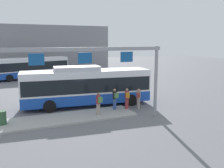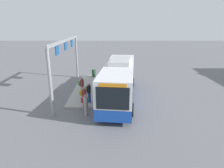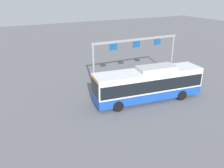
{
  "view_description": "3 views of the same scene",
  "coord_description": "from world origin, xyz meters",
  "px_view_note": "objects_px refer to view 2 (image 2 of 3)",
  "views": [
    {
      "loc": [
        -6.39,
        -19.83,
        5.53
      ],
      "look_at": [
        2.23,
        -0.36,
        1.81
      ],
      "focal_mm": 39.19,
      "sensor_mm": 36.0,
      "label": 1
    },
    {
      "loc": [
        16.72,
        -0.65,
        6.58
      ],
      "look_at": [
        1.76,
        -0.64,
        1.86
      ],
      "focal_mm": 31.05,
      "sensor_mm": 36.0,
      "label": 2
    },
    {
      "loc": [
        12.85,
        17.54,
        10.39
      ],
      "look_at": [
        3.22,
        -1.49,
        1.76
      ],
      "focal_mm": 37.82,
      "sensor_mm": 36.0,
      "label": 3
    }
  ],
  "objects_px": {
    "person_waiting_far": "(84,96)",
    "trash_bin": "(94,73)",
    "person_waiting_near": "(89,92)",
    "person_waiting_mid": "(82,86)",
    "bus_main": "(119,79)",
    "person_boarding": "(85,104)"
  },
  "relations": [
    {
      "from": "person_waiting_mid",
      "to": "trash_bin",
      "type": "distance_m",
      "value": 6.57
    },
    {
      "from": "person_waiting_far",
      "to": "person_boarding",
      "type": "bearing_deg",
      "value": -63.44
    },
    {
      "from": "person_waiting_mid",
      "to": "trash_bin",
      "type": "relative_size",
      "value": 1.86
    },
    {
      "from": "bus_main",
      "to": "trash_bin",
      "type": "distance_m",
      "value": 7.44
    },
    {
      "from": "bus_main",
      "to": "person_waiting_near",
      "type": "bearing_deg",
      "value": -53.86
    },
    {
      "from": "person_waiting_near",
      "to": "person_waiting_far",
      "type": "bearing_deg",
      "value": -114.98
    },
    {
      "from": "trash_bin",
      "to": "person_boarding",
      "type": "bearing_deg",
      "value": 1.64
    },
    {
      "from": "person_waiting_near",
      "to": "bus_main",
      "type": "bearing_deg",
      "value": 18.99
    },
    {
      "from": "person_boarding",
      "to": "person_waiting_far",
      "type": "height_order",
      "value": "person_waiting_far"
    },
    {
      "from": "person_waiting_far",
      "to": "bus_main",
      "type": "bearing_deg",
      "value": 55.19
    },
    {
      "from": "bus_main",
      "to": "person_waiting_mid",
      "type": "xyz_separation_m",
      "value": [
        -0.22,
        -3.44,
        -0.76
      ]
    },
    {
      "from": "bus_main",
      "to": "person_waiting_near",
      "type": "distance_m",
      "value": 3.1
    },
    {
      "from": "person_waiting_near",
      "to": "person_waiting_mid",
      "type": "xyz_separation_m",
      "value": [
        -1.7,
        -0.83,
        0.0
      ]
    },
    {
      "from": "person_waiting_mid",
      "to": "trash_bin",
      "type": "xyz_separation_m",
      "value": [
        -6.53,
        0.54,
        -0.44
      ]
    },
    {
      "from": "person_boarding",
      "to": "person_waiting_far",
      "type": "bearing_deg",
      "value": 134.88
    },
    {
      "from": "bus_main",
      "to": "person_waiting_mid",
      "type": "relative_size",
      "value": 6.64
    },
    {
      "from": "person_waiting_far",
      "to": "trash_bin",
      "type": "height_order",
      "value": "person_waiting_far"
    },
    {
      "from": "bus_main",
      "to": "person_boarding",
      "type": "relative_size",
      "value": 6.64
    },
    {
      "from": "person_waiting_far",
      "to": "person_waiting_mid",
      "type": "bearing_deg",
      "value": 116.97
    },
    {
      "from": "person_boarding",
      "to": "person_waiting_far",
      "type": "relative_size",
      "value": 1.0
    },
    {
      "from": "person_waiting_mid",
      "to": "person_waiting_near",
      "type": "bearing_deg",
      "value": -81.44
    },
    {
      "from": "person_waiting_mid",
      "to": "bus_main",
      "type": "bearing_deg",
      "value": -21.02
    }
  ]
}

